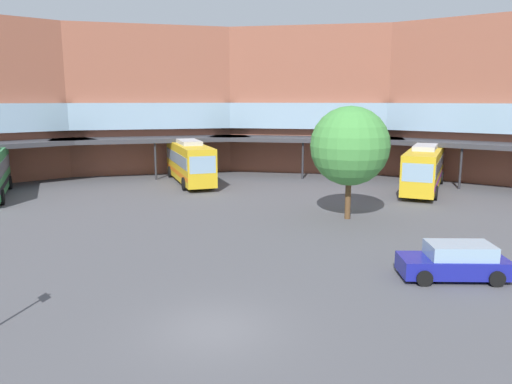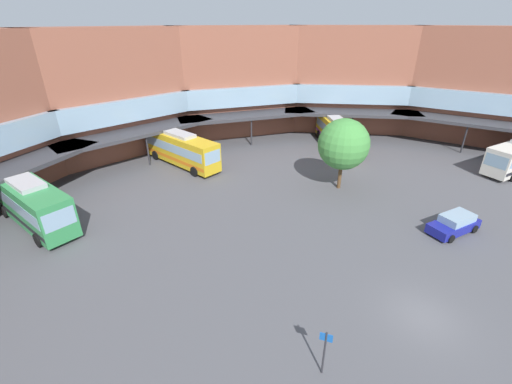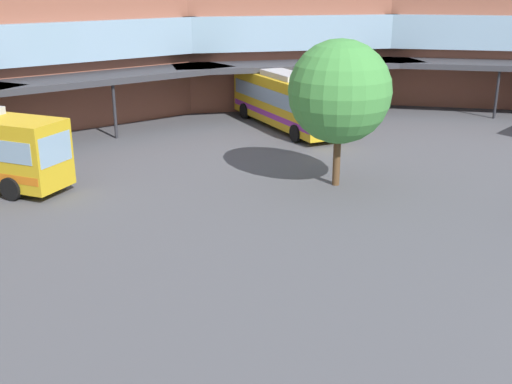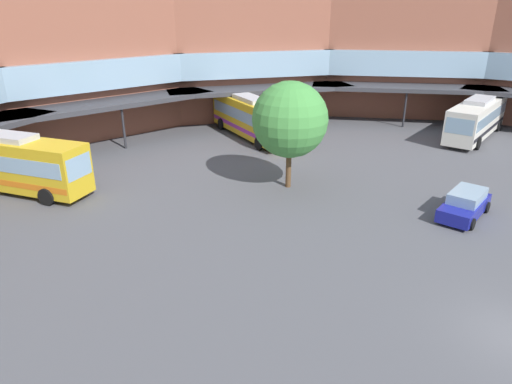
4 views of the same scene
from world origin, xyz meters
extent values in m
cube|color=#93543F|center=(34.22, 17.59, 7.30)|extent=(13.82, 19.24, 14.59)
cube|color=#8CADC6|center=(33.68, 17.31, 5.84)|extent=(13.18, 17.70, 2.55)
cube|color=#38383D|center=(29.77, 15.30, 3.65)|extent=(12.04, 18.33, 0.40)
cylinder|color=#2D2D33|center=(28.35, 14.57, 1.82)|extent=(0.20, 0.20, 3.65)
cube|color=#93543F|center=(23.52, 30.45, 7.30)|extent=(18.35, 16.09, 14.59)
cube|color=#8CADC6|center=(23.15, 29.97, 5.84)|extent=(17.03, 15.15, 2.55)
cube|color=#38383D|center=(20.46, 26.49, 3.65)|extent=(17.13, 14.51, 0.40)
cylinder|color=#2D2D33|center=(19.48, 25.23, 1.82)|extent=(0.20, 0.20, 3.65)
cube|color=#93543F|center=(8.37, 37.55, 7.30)|extent=(19.41, 9.89, 14.59)
cube|color=#8CADC6|center=(8.24, 36.97, 5.84)|extent=(17.66, 9.72, 2.55)
cube|color=#38383D|center=(7.28, 32.67, 3.65)|extent=(18.98, 7.94, 0.40)
cylinder|color=#2D2D33|center=(6.93, 31.11, 1.82)|extent=(0.20, 0.20, 3.65)
cube|color=gold|center=(16.15, 24.65, 1.89)|extent=(7.11, 11.39, 3.07)
cube|color=#8CADC6|center=(16.15, 24.65, 2.25)|extent=(6.86, 10.79, 0.98)
cube|color=purple|center=(16.15, 24.65, 1.03)|extent=(7.03, 11.19, 0.37)
cube|color=#8CADC6|center=(13.72, 19.53, 2.25)|extent=(1.98, 1.03, 1.35)
cube|color=#B2B2B7|center=(16.15, 24.65, 3.60)|extent=(3.31, 4.45, 0.36)
cylinder|color=black|center=(15.58, 20.61, 0.55)|extent=(0.74, 1.12, 1.10)
cylinder|color=black|center=(13.38, 21.66, 0.55)|extent=(0.74, 1.12, 1.10)
cylinder|color=black|center=(18.92, 27.65, 0.55)|extent=(0.74, 1.12, 1.10)
cylinder|color=black|center=(16.72, 28.69, 0.55)|extent=(0.74, 1.12, 1.10)
cube|color=#8CADC6|center=(-2.03, 24.06, 2.31)|extent=(2.07, 0.72, 1.39)
cylinder|color=black|center=(-1.35, 26.03, 0.55)|extent=(0.60, 1.14, 1.10)
cylinder|color=black|center=(-3.67, 25.34, 0.55)|extent=(0.60, 1.14, 1.10)
cylinder|color=brown|center=(7.72, 15.09, 1.63)|extent=(0.36, 0.36, 3.27)
sphere|color=#479342|center=(7.72, 15.09, 4.62)|extent=(4.91, 4.91, 4.91)
camera|label=1|loc=(0.81, -15.17, 7.44)|focal=34.65mm
camera|label=2|loc=(-15.67, -7.29, 15.27)|focal=24.05mm
camera|label=3|loc=(-17.32, -0.40, 9.58)|focal=43.58mm
camera|label=4|loc=(-16.68, -0.20, 11.44)|focal=31.95mm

